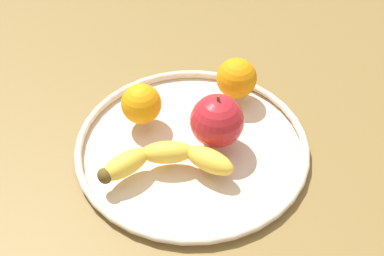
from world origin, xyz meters
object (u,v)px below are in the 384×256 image
(fruit_bowl, at_px, (192,145))
(apple, at_px, (217,121))
(orange_front_left, at_px, (237,78))
(banana, at_px, (165,160))
(orange_front_right, at_px, (141,104))

(fruit_bowl, xyz_separation_m, apple, (-0.04, -0.01, 0.05))
(fruit_bowl, relative_size, orange_front_left, 5.37)
(banana, xyz_separation_m, orange_front_left, (-0.10, -0.18, 0.02))
(fruit_bowl, bearing_deg, orange_front_right, -28.45)
(banana, bearing_deg, orange_front_right, -72.03)
(fruit_bowl, relative_size, orange_front_right, 5.64)
(fruit_bowl, relative_size, banana, 1.79)
(apple, height_order, orange_front_left, apple)
(banana, bearing_deg, orange_front_left, -127.81)
(apple, xyz_separation_m, orange_front_left, (-0.03, -0.11, -0.01))
(fruit_bowl, height_order, banana, banana)
(orange_front_left, bearing_deg, orange_front_right, 26.12)
(banana, relative_size, orange_front_left, 3.00)
(fruit_bowl, xyz_separation_m, orange_front_right, (0.09, -0.05, 0.04))
(banana, bearing_deg, fruit_bowl, -130.14)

